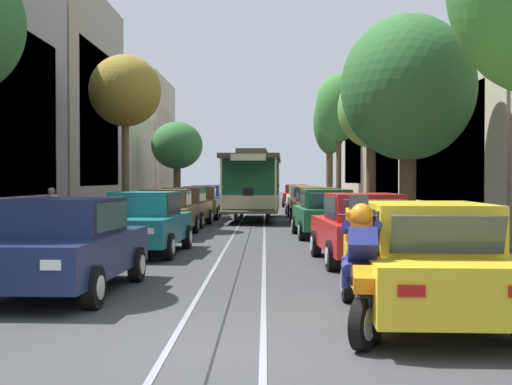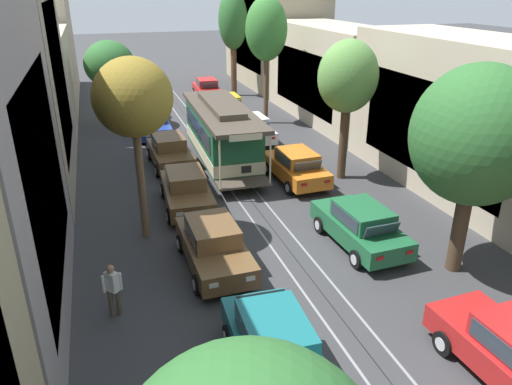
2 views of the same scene
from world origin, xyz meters
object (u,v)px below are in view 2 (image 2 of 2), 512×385
at_px(parked_car_brown_fourth_left, 186,190).
at_px(street_tree_kerb_left_mid, 109,65).
at_px(parked_car_red_far_right, 207,88).
at_px(street_tree_kerb_right_fourth, 266,30).
at_px(parked_car_brown_fifth_left, 170,151).
at_px(street_tree_kerb_right_second, 477,137).
at_px(pedestrian_on_left_pavement, 113,287).
at_px(cable_car_trolley, 221,133).
at_px(parked_car_green_mid_right, 360,225).
at_px(parked_car_grey_far_left, 146,105).
at_px(parked_car_orange_fourth_right, 296,166).
at_px(parked_car_teal_second_left, 276,349).
at_px(parked_car_brown_mid_left, 214,245).
at_px(parked_car_white_fifth_right, 252,128).
at_px(street_tree_kerb_left_second, 133,99).
at_px(street_tree_kerb_right_far, 233,22).
at_px(street_tree_kerb_right_mid, 348,78).
at_px(parked_car_yellow_sixth_right, 227,106).
at_px(parked_car_blue_sixth_left, 154,124).

bearing_deg(parked_car_brown_fourth_left, street_tree_kerb_left_mid, 98.54).
bearing_deg(parked_car_red_far_right, street_tree_kerb_left_mid, -139.52).
bearing_deg(street_tree_kerb_right_fourth, parked_car_brown_fifth_left, -139.04).
bearing_deg(parked_car_brown_fourth_left, parked_car_red_far_right, 75.01).
height_order(street_tree_kerb_right_second, pedestrian_on_left_pavement, street_tree_kerb_right_second).
distance_m(parked_car_red_far_right, cable_car_trolley, 16.13).
height_order(parked_car_green_mid_right, street_tree_kerb_left_mid, street_tree_kerb_left_mid).
relative_size(parked_car_brown_fourth_left, street_tree_kerb_left_mid, 0.81).
height_order(parked_car_brown_fifth_left, parked_car_grey_far_left, same).
distance_m(parked_car_grey_far_left, parked_car_green_mid_right, 21.95).
bearing_deg(parked_car_green_mid_right, parked_car_orange_fourth_right, 88.71).
xyz_separation_m(parked_car_teal_second_left, parked_car_green_mid_right, (5.06, 5.08, 0.00)).
distance_m(parked_car_brown_mid_left, street_tree_kerb_right_second, 8.80).
relative_size(parked_car_white_fifth_right, street_tree_kerb_left_second, 0.66).
distance_m(parked_car_white_fifth_right, street_tree_kerb_right_far, 14.06).
xyz_separation_m(street_tree_kerb_right_fourth, pedestrian_on_left_pavement, (-10.90, -18.40, -5.09)).
relative_size(parked_car_brown_fourth_left, street_tree_kerb_right_mid, 0.68).
bearing_deg(parked_car_yellow_sixth_right, street_tree_kerb_right_mid, -80.23).
distance_m(parked_car_white_fifth_right, street_tree_kerb_right_fourth, 6.77).
bearing_deg(parked_car_green_mid_right, parked_car_brown_mid_left, 177.51).
bearing_deg(parked_car_white_fifth_right, parked_car_orange_fourth_right, -89.83).
height_order(parked_car_teal_second_left, parked_car_brown_fifth_left, same).
bearing_deg(parked_car_brown_fourth_left, street_tree_kerb_right_second, -45.16).
xyz_separation_m(parked_car_white_fifth_right, parked_car_red_far_right, (0.12, 12.60, 0.00)).
bearing_deg(street_tree_kerb_right_far, parked_car_teal_second_left, -103.87).
xyz_separation_m(parked_car_brown_fourth_left, street_tree_kerb_right_mid, (7.78, 1.07, 4.00)).
distance_m(parked_car_red_far_right, street_tree_kerb_right_fourth, 10.51).
xyz_separation_m(parked_car_brown_mid_left, parked_car_blue_sixth_left, (0.02, 15.79, 0.00)).
height_order(street_tree_kerb_left_mid, street_tree_kerb_right_far, street_tree_kerb_right_far).
relative_size(parked_car_brown_fifth_left, street_tree_kerb_left_second, 0.67).
bearing_deg(pedestrian_on_left_pavement, parked_car_orange_fourth_right, 41.83).
height_order(street_tree_kerb_right_far, pedestrian_on_left_pavement, street_tree_kerb_right_far).
bearing_deg(parked_car_brown_fifth_left, cable_car_trolley, -10.51).
relative_size(parked_car_teal_second_left, parked_car_yellow_sixth_right, 1.00).
xyz_separation_m(parked_car_white_fifth_right, pedestrian_on_left_pavement, (-8.73, -14.70, 0.13)).
distance_m(parked_car_brown_fifth_left, street_tree_kerb_left_mid, 9.66).
xyz_separation_m(street_tree_kerb_right_second, pedestrian_on_left_pavement, (-10.82, 0.92, -3.63)).
distance_m(parked_car_red_far_right, street_tree_kerb_left_mid, 10.56).
distance_m(parked_car_teal_second_left, street_tree_kerb_right_far, 32.53).
height_order(street_tree_kerb_left_second, pedestrian_on_left_pavement, street_tree_kerb_left_second).
xyz_separation_m(parked_car_grey_far_left, street_tree_kerb_right_mid, (7.68, -15.08, 4.00)).
relative_size(parked_car_brown_mid_left, parked_car_blue_sixth_left, 0.99).
height_order(parked_car_orange_fourth_right, street_tree_kerb_right_far, street_tree_kerb_right_far).
distance_m(parked_car_blue_sixth_left, parked_car_yellow_sixth_right, 6.43).
relative_size(parked_car_red_far_right, street_tree_kerb_right_far, 0.53).
bearing_deg(parked_car_red_far_right, parked_car_blue_sixth_left, -119.38).
bearing_deg(parked_car_yellow_sixth_right, street_tree_kerb_left_second, -114.81).
distance_m(parked_car_teal_second_left, parked_car_white_fifth_right, 19.05).
xyz_separation_m(parked_car_grey_far_left, street_tree_kerb_left_second, (-2.05, -18.24, 4.40)).
height_order(parked_car_red_far_right, street_tree_kerb_right_far, street_tree_kerb_right_far).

